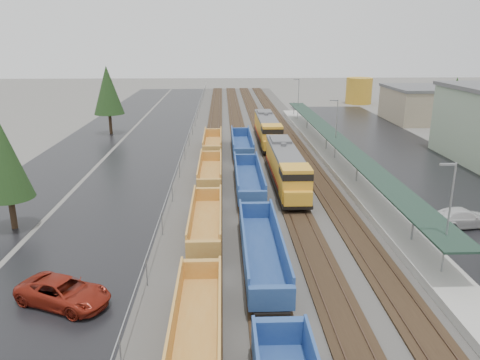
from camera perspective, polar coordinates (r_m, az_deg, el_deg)
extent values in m
cube|color=#302D2B|center=(68.63, 1.74, 4.18)|extent=(20.00, 160.00, 0.08)
cube|color=black|center=(68.46, -3.29, 4.23)|extent=(2.60, 160.00, 0.15)
cube|color=#473326|center=(68.46, -3.89, 4.31)|extent=(0.08, 160.00, 0.07)
cube|color=#473326|center=(68.43, -2.68, 4.33)|extent=(0.08, 160.00, 0.07)
cube|color=black|center=(68.50, 0.07, 4.27)|extent=(2.60, 160.00, 0.15)
cube|color=#473326|center=(68.45, -0.53, 4.35)|extent=(0.08, 160.00, 0.07)
cube|color=#473326|center=(68.51, 0.67, 4.36)|extent=(0.08, 160.00, 0.07)
cube|color=black|center=(68.77, 3.41, 4.29)|extent=(2.60, 160.00, 0.15)
cube|color=#473326|center=(68.68, 2.81, 4.37)|extent=(0.08, 160.00, 0.07)
cube|color=#473326|center=(68.82, 4.01, 4.38)|extent=(0.08, 160.00, 0.07)
cube|color=black|center=(69.26, 6.72, 4.29)|extent=(2.60, 160.00, 0.15)
cube|color=#473326|center=(69.13, 6.13, 4.38)|extent=(0.08, 160.00, 0.07)
cube|color=#473326|center=(69.35, 7.31, 4.38)|extent=(0.08, 160.00, 0.07)
cube|color=black|center=(69.27, -10.77, 3.98)|extent=(10.00, 160.00, 0.02)
cube|color=black|center=(71.46, -18.73, 3.77)|extent=(9.00, 160.00, 0.02)
cube|color=black|center=(63.33, 19.80, 2.05)|extent=(16.00, 100.00, 0.02)
cube|color=#9E9B93|center=(60.36, 11.43, 2.36)|extent=(3.00, 80.00, 0.70)
cylinder|color=gray|center=(37.23, 20.34, -5.13)|extent=(0.16, 0.16, 2.40)
cylinder|color=gray|center=(50.63, 14.09, 1.19)|extent=(0.16, 0.16, 2.40)
cylinder|color=gray|center=(64.74, 10.50, 4.81)|extent=(0.16, 0.16, 2.40)
cylinder|color=gray|center=(79.18, 8.19, 7.12)|extent=(0.16, 0.16, 2.40)
cylinder|color=gray|center=(93.80, 6.59, 8.70)|extent=(0.16, 0.16, 2.40)
cube|color=#192E24|center=(59.72, 11.59, 5.01)|extent=(2.60, 65.00, 0.15)
cylinder|color=gray|center=(32.27, 24.00, -4.94)|extent=(0.12, 0.12, 8.00)
cube|color=gray|center=(30.91, 24.03, 1.75)|extent=(1.00, 0.15, 0.12)
cylinder|color=gray|center=(59.56, 11.63, 5.76)|extent=(0.12, 0.12, 8.00)
cube|color=gray|center=(58.83, 11.38, 9.49)|extent=(1.00, 0.15, 0.12)
cylinder|color=gray|center=(88.62, 7.11, 9.57)|extent=(0.12, 0.12, 8.00)
cube|color=gray|center=(88.13, 6.88, 12.09)|extent=(1.00, 0.15, 0.12)
cylinder|color=gray|center=(24.06, -14.35, -19.91)|extent=(0.08, 0.08, 2.00)
cylinder|color=gray|center=(30.71, -11.30, -10.99)|extent=(0.08, 0.08, 2.00)
cylinder|color=gray|center=(37.89, -9.47, -5.33)|extent=(0.08, 0.08, 2.00)
cylinder|color=gray|center=(45.34, -8.26, -1.50)|extent=(0.08, 0.08, 2.00)
cylinder|color=gray|center=(52.95, -7.39, 1.24)|extent=(0.08, 0.08, 2.00)
cylinder|color=gray|center=(60.67, -6.74, 3.29)|extent=(0.08, 0.08, 2.00)
cylinder|color=gray|center=(68.44, -6.24, 4.88)|extent=(0.08, 0.08, 2.00)
cylinder|color=gray|center=(76.27, -5.84, 6.14)|extent=(0.08, 0.08, 2.00)
cylinder|color=gray|center=(84.13, -5.51, 7.16)|extent=(0.08, 0.08, 2.00)
cylinder|color=gray|center=(92.01, -5.24, 8.01)|extent=(0.08, 0.08, 2.00)
cylinder|color=gray|center=(99.91, -5.01, 8.73)|extent=(0.08, 0.08, 2.00)
cylinder|color=gray|center=(107.82, -4.81, 9.34)|extent=(0.08, 0.08, 2.00)
cylinder|color=gray|center=(115.75, -4.64, 9.87)|extent=(0.08, 0.08, 2.00)
cylinder|color=gray|center=(123.69, -4.49, 10.32)|extent=(0.08, 0.08, 2.00)
cylinder|color=gray|center=(131.63, -4.35, 10.73)|extent=(0.08, 0.08, 2.00)
cylinder|color=gray|center=(139.58, -4.24, 11.09)|extent=(0.08, 0.08, 2.00)
cube|color=gray|center=(68.24, -6.27, 5.70)|extent=(0.05, 160.00, 0.05)
cube|color=gray|center=(96.57, 22.98, 8.38)|extent=(18.00, 14.00, 6.00)
cube|color=#59595B|center=(96.21, 23.21, 10.29)|extent=(18.36, 14.28, 0.50)
ellipsoid|color=#4A5945|center=(208.88, -9.36, 12.58)|extent=(154.00, 110.00, 19.80)
ellipsoid|color=#4A5945|center=(221.83, 9.69, 12.81)|extent=(196.00, 140.00, 25.20)
ellipsoid|color=#4A5945|center=(254.53, 25.19, 11.99)|extent=(168.00, 120.00, 21.60)
cylinder|color=#332316|center=(42.98, -25.96, -3.66)|extent=(0.50, 0.50, 2.70)
cone|color=black|center=(41.75, -26.75, 2.15)|extent=(3.96, 3.96, 6.30)
cylinder|color=#332316|center=(80.10, -15.51, 6.60)|extent=(0.50, 0.50, 3.30)
cone|color=black|center=(79.36, -15.83, 10.51)|extent=(4.84, 4.84, 7.70)
cylinder|color=#332316|center=(73.80, 24.19, 4.76)|extent=(0.50, 0.50, 3.00)
cone|color=black|center=(73.03, 24.67, 8.59)|extent=(4.40, 4.40, 7.00)
cube|color=black|center=(50.18, 5.49, 0.18)|extent=(2.71, 18.09, 0.36)
cube|color=orange|center=(50.63, 5.41, 2.14)|extent=(2.53, 14.47, 2.71)
cube|color=orange|center=(43.01, 6.76, -0.34)|extent=(2.71, 2.89, 3.08)
cube|color=black|center=(42.75, 6.81, 0.81)|extent=(2.76, 2.94, 0.63)
cube|color=orange|center=(41.76, 7.06, -2.19)|extent=(2.53, 0.90, 1.27)
cube|color=#59595B|center=(50.28, 5.45, 3.74)|extent=(2.58, 14.47, 0.32)
cube|color=maroon|center=(50.76, 3.93, 0.95)|extent=(0.04, 14.47, 0.32)
cube|color=maroon|center=(51.10, 6.80, 0.97)|extent=(0.04, 14.47, 0.32)
cube|color=black|center=(50.29, 5.48, -0.21)|extent=(1.99, 5.43, 0.54)
cube|color=black|center=(44.31, 6.53, -2.52)|extent=(2.17, 3.62, 0.45)
cube|color=black|center=(56.29, 4.65, 1.78)|extent=(2.17, 3.62, 0.45)
cylinder|color=#59595B|center=(51.09, 5.33, 4.27)|extent=(0.63, 0.63, 0.45)
cube|color=#59595B|center=(53.73, 4.96, 4.86)|extent=(2.17, 3.62, 0.45)
cube|color=black|center=(70.42, 3.28, 5.12)|extent=(2.71, 18.09, 0.36)
cube|color=orange|center=(71.00, 3.23, 6.49)|extent=(2.53, 14.47, 2.71)
cube|color=orange|center=(63.20, 3.90, 5.33)|extent=(2.71, 2.89, 3.08)
cube|color=black|center=(63.02, 3.91, 6.14)|extent=(2.76, 2.94, 0.63)
cube|color=orange|center=(61.81, 4.03, 4.21)|extent=(2.53, 0.90, 1.27)
cube|color=#59595B|center=(70.76, 3.25, 7.64)|extent=(2.58, 14.47, 0.32)
cube|color=maroon|center=(71.10, 2.18, 5.63)|extent=(0.04, 14.47, 0.32)
cube|color=maroon|center=(71.34, 4.25, 5.63)|extent=(0.04, 14.47, 0.32)
cube|color=black|center=(70.49, 3.27, 4.84)|extent=(1.99, 5.43, 0.54)
cube|color=black|center=(64.33, 3.79, 3.73)|extent=(2.17, 3.62, 0.45)
cube|color=black|center=(76.65, 2.84, 5.90)|extent=(2.17, 3.62, 0.45)
cylinder|color=#59595B|center=(71.60, 3.19, 7.97)|extent=(0.63, 0.63, 0.45)
cube|color=#59595B|center=(74.28, 2.99, 8.27)|extent=(2.17, 3.62, 0.45)
cube|color=#BD8034|center=(24.98, -5.25, -18.38)|extent=(2.40, 11.24, 0.23)
cube|color=#BD8034|center=(24.61, -8.11, -16.76)|extent=(0.14, 11.24, 1.66)
cube|color=#BD8034|center=(24.47, -2.49, -16.79)|extent=(0.14, 11.24, 1.66)
cube|color=#BD8034|center=(29.59, -4.71, -10.84)|extent=(2.40, 0.46, 1.29)
cube|color=black|center=(29.47, -4.72, -13.01)|extent=(1.85, 2.03, 0.46)
cube|color=#BD8034|center=(37.71, -4.15, -5.56)|extent=(2.40, 11.24, 0.23)
cube|color=#BD8034|center=(37.46, -5.94, -4.40)|extent=(0.14, 11.24, 1.66)
cube|color=#BD8034|center=(37.38, -2.40, -4.37)|extent=(0.14, 11.24, 1.66)
cube|color=#BD8034|center=(32.15, -4.50, -8.46)|extent=(2.40, 0.46, 1.29)
cube|color=#BD8034|center=(42.91, -3.92, -1.79)|extent=(2.40, 0.46, 1.29)
cube|color=black|center=(33.13, -4.42, -9.42)|extent=(1.85, 2.03, 0.46)
cube|color=black|center=(42.61, -3.92, -3.25)|extent=(1.85, 2.03, 0.46)
cube|color=#BD8034|center=(51.37, -3.64, 0.64)|extent=(2.40, 11.24, 0.23)
cube|color=#BD8034|center=(51.19, -4.95, 1.51)|extent=(0.14, 11.24, 1.66)
cube|color=#BD8034|center=(51.12, -2.36, 1.54)|extent=(0.14, 11.24, 1.66)
cube|color=#BD8034|center=(45.63, -3.82, -0.64)|extent=(2.40, 0.46, 1.29)
cube|color=#BD8034|center=(56.80, -3.51, 2.91)|extent=(2.40, 0.46, 1.29)
cube|color=black|center=(46.53, -3.78, -1.48)|extent=(1.85, 2.03, 0.46)
cube|color=black|center=(56.41, -3.51, 1.84)|extent=(1.85, 2.03, 0.46)
cube|color=#BD8034|center=(65.37, -3.34, 4.20)|extent=(2.40, 11.24, 0.23)
cube|color=#BD8034|center=(65.23, -4.37, 4.90)|extent=(0.14, 11.24, 1.66)
cube|color=#BD8034|center=(65.18, -2.34, 4.93)|extent=(0.14, 11.24, 1.66)
cube|color=#BD8034|center=(59.58, -3.45, 3.58)|extent=(2.40, 0.46, 1.29)
cube|color=#BD8034|center=(70.92, -3.27, 5.75)|extent=(2.40, 0.46, 1.29)
cube|color=black|center=(60.42, -3.43, 2.87)|extent=(1.85, 2.03, 0.46)
cube|color=black|center=(70.47, -3.26, 4.91)|extent=(1.85, 2.03, 0.46)
cube|color=navy|center=(23.94, 4.69, -17.98)|extent=(2.59, 0.50, 1.39)
cube|color=black|center=(23.97, 4.83, -20.88)|extent=(1.99, 2.19, 0.50)
cube|color=navy|center=(32.77, 2.64, -9.09)|extent=(2.59, 13.16, 0.25)
cube|color=navy|center=(32.31, 0.44, -7.71)|extent=(0.15, 13.16, 1.79)
cube|color=navy|center=(32.51, 4.86, -7.61)|extent=(0.15, 13.16, 1.79)
cube|color=navy|center=(26.51, 3.89, -14.17)|extent=(2.59, 0.50, 1.39)
cube|color=navy|center=(38.70, 1.83, -3.75)|extent=(2.59, 0.50, 1.39)
cube|color=black|center=(27.62, 3.70, -15.19)|extent=(1.99, 2.19, 0.50)
cube|color=black|center=(38.42, 1.89, -5.50)|extent=(1.99, 2.19, 0.50)
cube|color=navy|center=(48.24, 1.03, -0.38)|extent=(2.59, 13.16, 0.25)
cube|color=navy|center=(47.93, -0.45, 0.63)|extent=(0.15, 13.16, 1.79)
cube|color=navy|center=(48.06, 2.51, 0.66)|extent=(0.15, 13.16, 1.79)
cube|color=navy|center=(41.59, 1.54, -2.25)|extent=(2.59, 0.50, 1.39)
cube|color=navy|center=(54.56, 0.64, 2.45)|extent=(2.59, 0.50, 1.39)
cube|color=black|center=(42.58, 1.47, -3.20)|extent=(1.99, 2.19, 0.50)
cube|color=black|center=(54.15, 0.67, 1.24)|extent=(1.99, 2.19, 0.50)
cube|color=navy|center=(64.29, 0.21, 4.05)|extent=(2.59, 13.16, 0.25)
cube|color=navy|center=(64.06, -0.90, 4.82)|extent=(0.15, 13.16, 1.79)
cube|color=navy|center=(64.16, 1.33, 4.84)|extent=(0.15, 13.16, 1.79)
cube|color=navy|center=(57.54, 0.49, 3.22)|extent=(2.59, 0.50, 1.39)
cube|color=navy|center=(70.78, -0.01, 5.83)|extent=(2.59, 0.50, 1.39)
cube|color=black|center=(58.46, 0.46, 2.43)|extent=(1.99, 2.19, 0.50)
cube|color=black|center=(70.29, 0.01, 4.92)|extent=(1.99, 2.19, 0.50)
cylinder|color=#BB8A25|center=(117.07, 14.29, 10.50)|extent=(6.11, 6.11, 6.11)
imported|color=maroon|center=(30.28, -20.70, -12.70)|extent=(4.79, 6.35, 1.60)
imported|color=silver|center=(43.37, 25.43, -4.19)|extent=(3.08, 5.79, 1.60)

